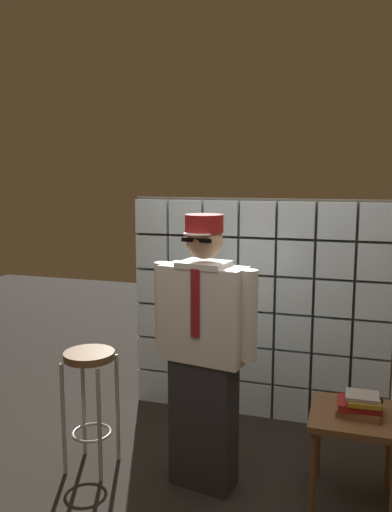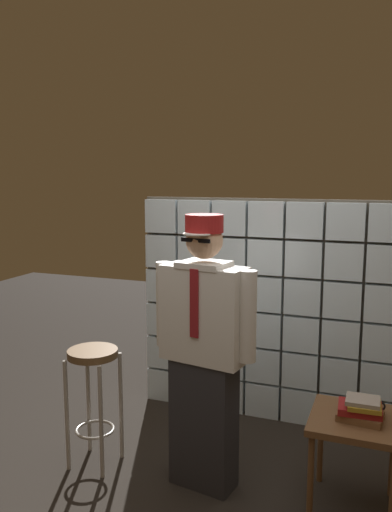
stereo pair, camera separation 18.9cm
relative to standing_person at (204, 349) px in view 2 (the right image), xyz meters
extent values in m
cube|color=silver|center=(-0.77, 1.08, -0.78)|extent=(0.28, 0.08, 0.28)
cube|color=silver|center=(-0.47, 1.08, -0.78)|extent=(0.28, 0.08, 0.28)
cube|color=silver|center=(-0.17, 1.08, -0.78)|extent=(0.28, 0.08, 0.28)
cube|color=silver|center=(0.13, 1.08, -0.78)|extent=(0.28, 0.08, 0.28)
cube|color=silver|center=(0.43, 1.08, -0.78)|extent=(0.28, 0.08, 0.28)
cube|color=silver|center=(0.73, 1.08, -0.78)|extent=(0.28, 0.08, 0.28)
cube|color=silver|center=(1.04, 1.08, -0.78)|extent=(0.28, 0.08, 0.28)
cube|color=silver|center=(-0.77, 1.08, -0.47)|extent=(0.28, 0.08, 0.28)
cube|color=silver|center=(-0.47, 1.08, -0.47)|extent=(0.28, 0.08, 0.28)
cube|color=silver|center=(-0.17, 1.08, -0.47)|extent=(0.28, 0.08, 0.28)
cube|color=silver|center=(0.13, 1.08, -0.47)|extent=(0.28, 0.08, 0.28)
cube|color=silver|center=(0.43, 1.08, -0.47)|extent=(0.28, 0.08, 0.28)
cube|color=silver|center=(0.73, 1.08, -0.47)|extent=(0.28, 0.08, 0.28)
cube|color=silver|center=(1.04, 1.08, -0.47)|extent=(0.28, 0.08, 0.28)
cube|color=silver|center=(-0.77, 1.08, -0.17)|extent=(0.28, 0.08, 0.28)
cube|color=silver|center=(-0.47, 1.08, -0.17)|extent=(0.28, 0.08, 0.28)
cube|color=silver|center=(-0.17, 1.08, -0.17)|extent=(0.28, 0.08, 0.28)
cube|color=silver|center=(0.13, 1.08, -0.17)|extent=(0.28, 0.08, 0.28)
cube|color=silver|center=(0.43, 1.08, -0.17)|extent=(0.28, 0.08, 0.28)
cube|color=silver|center=(0.73, 1.08, -0.17)|extent=(0.28, 0.08, 0.28)
cube|color=silver|center=(1.04, 1.08, -0.17)|extent=(0.28, 0.08, 0.28)
cube|color=silver|center=(-0.77, 1.08, 0.13)|extent=(0.28, 0.08, 0.28)
cube|color=silver|center=(-0.47, 1.08, 0.13)|extent=(0.28, 0.08, 0.28)
cube|color=silver|center=(-0.17, 1.08, 0.13)|extent=(0.28, 0.08, 0.28)
cube|color=silver|center=(0.13, 1.08, 0.13)|extent=(0.28, 0.08, 0.28)
cube|color=silver|center=(0.43, 1.08, 0.13)|extent=(0.28, 0.08, 0.28)
cube|color=silver|center=(0.73, 1.08, 0.13)|extent=(0.28, 0.08, 0.28)
cube|color=silver|center=(1.04, 1.08, 0.13)|extent=(0.28, 0.08, 0.28)
cube|color=silver|center=(-0.77, 1.08, 0.43)|extent=(0.28, 0.08, 0.28)
cube|color=silver|center=(-0.47, 1.08, 0.43)|extent=(0.28, 0.08, 0.28)
cube|color=silver|center=(-0.17, 1.08, 0.43)|extent=(0.28, 0.08, 0.28)
cube|color=silver|center=(0.13, 1.08, 0.43)|extent=(0.28, 0.08, 0.28)
cube|color=silver|center=(0.43, 1.08, 0.43)|extent=(0.28, 0.08, 0.28)
cube|color=silver|center=(0.73, 1.08, 0.43)|extent=(0.28, 0.08, 0.28)
cube|color=silver|center=(1.04, 1.08, 0.43)|extent=(0.28, 0.08, 0.28)
cube|color=silver|center=(-0.77, 1.08, 0.73)|extent=(0.28, 0.08, 0.28)
cube|color=silver|center=(-0.47, 1.08, 0.73)|extent=(0.28, 0.08, 0.28)
cube|color=silver|center=(-0.17, 1.08, 0.73)|extent=(0.28, 0.08, 0.28)
cube|color=silver|center=(0.13, 1.08, 0.73)|extent=(0.28, 0.08, 0.28)
cube|color=silver|center=(0.43, 1.08, 0.73)|extent=(0.28, 0.08, 0.28)
cube|color=silver|center=(0.73, 1.08, 0.73)|extent=(0.28, 0.08, 0.28)
cube|color=silver|center=(1.04, 1.08, 0.73)|extent=(0.28, 0.08, 0.28)
cube|color=#5B5447|center=(0.13, 1.13, -0.02)|extent=(2.13, 0.02, 1.83)
cube|color=#28282D|center=(0.00, 0.00, -0.49)|extent=(0.43, 0.27, 0.84)
cube|color=silver|center=(0.00, 0.00, 0.23)|extent=(0.56, 0.31, 0.60)
cube|color=maroon|center=(-0.02, -0.12, 0.32)|extent=(0.06, 0.02, 0.42)
cube|color=silver|center=(0.00, 0.00, 0.54)|extent=(0.33, 0.28, 0.04)
sphere|color=tan|center=(0.00, 0.00, 0.68)|extent=(0.23, 0.23, 0.23)
ellipsoid|color=black|center=(-0.01, -0.05, 0.64)|extent=(0.16, 0.10, 0.10)
cube|color=black|center=(-0.02, -0.10, 0.70)|extent=(0.19, 0.04, 0.02)
cylinder|color=white|center=(-0.01, -0.08, 0.73)|extent=(0.20, 0.20, 0.01)
cylinder|color=maroon|center=(0.00, 0.00, 0.79)|extent=(0.23, 0.23, 0.11)
cylinder|color=silver|center=(0.29, -0.05, 0.25)|extent=(0.12, 0.12, 0.55)
cylinder|color=silver|center=(-0.29, 0.05, 0.25)|extent=(0.12, 0.12, 0.55)
cylinder|color=brown|center=(-0.79, -0.04, -0.12)|extent=(0.34, 0.34, 0.05)
torus|color=#A59E93|center=(-0.79, -0.04, -0.67)|extent=(0.27, 0.27, 0.02)
cylinder|color=#A59E93|center=(-0.92, -0.17, -0.53)|extent=(0.03, 0.03, 0.77)
cylinder|color=#A59E93|center=(-0.65, -0.17, -0.53)|extent=(0.03, 0.03, 0.77)
cylinder|color=#A59E93|center=(-0.92, 0.10, -0.53)|extent=(0.03, 0.03, 0.77)
cylinder|color=#A59E93|center=(-0.65, 0.10, -0.53)|extent=(0.03, 0.03, 0.77)
cube|color=brown|center=(0.92, 0.09, -0.36)|extent=(0.52, 0.52, 0.04)
cylinder|color=brown|center=(0.70, -0.13, -0.65)|extent=(0.04, 0.04, 0.54)
cylinder|color=brown|center=(0.70, 0.31, -0.65)|extent=(0.04, 0.04, 0.54)
cube|color=brown|center=(0.94, 0.07, -0.31)|extent=(0.27, 0.22, 0.04)
cube|color=maroon|center=(0.94, 0.08, -0.27)|extent=(0.26, 0.20, 0.04)
cube|color=olive|center=(0.96, 0.06, -0.24)|extent=(0.20, 0.20, 0.03)
cube|color=gray|center=(0.95, 0.06, -0.21)|extent=(0.19, 0.16, 0.03)
cylinder|color=black|center=(0.99, 0.18, -0.29)|extent=(0.08, 0.08, 0.09)
torus|color=black|center=(1.05, 0.18, -0.28)|extent=(0.06, 0.01, 0.06)
camera|label=1|loc=(0.87, -2.95, 1.07)|focal=36.02mm
camera|label=2|loc=(1.05, -2.89, 1.07)|focal=36.02mm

